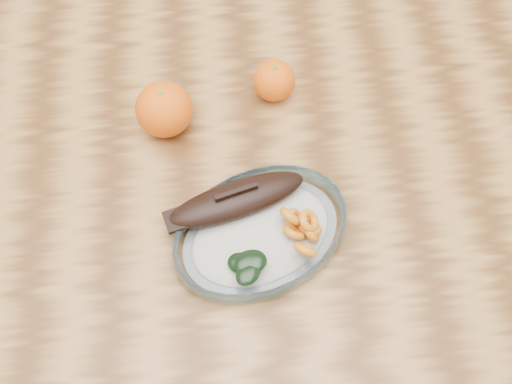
# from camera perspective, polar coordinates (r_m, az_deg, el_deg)

# --- Properties ---
(ground) EXTENTS (3.00, 3.00, 0.00)m
(ground) POSITION_cam_1_polar(r_m,az_deg,el_deg) (1.61, -3.68, -12.56)
(ground) COLOR slate
(ground) RESTS_ON ground
(dining_table) EXTENTS (1.20, 0.80, 0.75)m
(dining_table) POSITION_cam_1_polar(r_m,az_deg,el_deg) (1.01, -5.77, -2.15)
(dining_table) COLOR #593415
(dining_table) RESTS_ON ground
(plated_meal) EXTENTS (0.58, 0.58, 0.07)m
(plated_meal) POSITION_cam_1_polar(r_m,az_deg,el_deg) (0.86, 0.34, -3.45)
(plated_meal) COLOR white
(plated_meal) RESTS_ON dining_table
(orange_left) EXTENTS (0.08, 0.08, 0.08)m
(orange_left) POSITION_cam_1_polar(r_m,az_deg,el_deg) (0.95, -8.17, 7.28)
(orange_left) COLOR #FF5705
(orange_left) RESTS_ON dining_table
(orange_right) EXTENTS (0.06, 0.06, 0.06)m
(orange_right) POSITION_cam_1_polar(r_m,az_deg,el_deg) (0.98, 1.61, 9.87)
(orange_right) COLOR #FF5705
(orange_right) RESTS_ON dining_table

